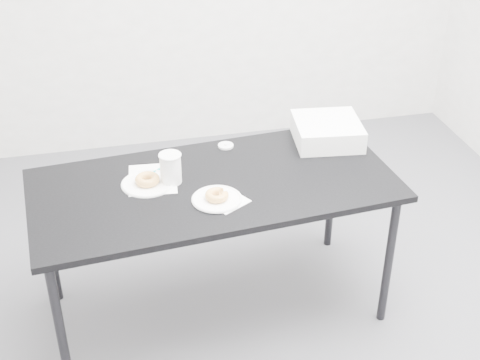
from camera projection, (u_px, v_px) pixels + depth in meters
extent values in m
plane|color=#515156|center=(255.00, 315.00, 3.43)|extent=(4.00, 4.00, 0.00)
cube|color=black|center=(214.00, 185.00, 3.09)|extent=(1.74, 0.93, 0.03)
cylinder|color=black|center=(61.00, 331.00, 2.82)|extent=(0.04, 0.04, 0.74)
cylinder|color=black|center=(49.00, 242.00, 3.36)|extent=(0.04, 0.04, 0.74)
cylinder|color=black|center=(389.00, 261.00, 3.23)|extent=(0.04, 0.04, 0.74)
cylinder|color=black|center=(332.00, 191.00, 3.77)|extent=(0.04, 0.04, 0.74)
cube|color=white|center=(152.00, 179.00, 3.11)|extent=(0.24, 0.30, 0.00)
cube|color=green|center=(165.00, 167.00, 3.20)|extent=(0.05, 0.05, 0.00)
cylinder|color=#0D9488|center=(161.00, 168.00, 3.19)|extent=(0.11, 0.09, 0.01)
cube|color=white|center=(227.00, 201.00, 2.95)|extent=(0.21, 0.21, 0.00)
cylinder|color=white|center=(217.00, 199.00, 2.96)|extent=(0.22, 0.22, 0.01)
torus|color=gold|center=(217.00, 195.00, 2.94)|extent=(0.14, 0.14, 0.04)
cylinder|color=white|center=(148.00, 184.00, 3.07)|extent=(0.24, 0.24, 0.01)
torus|color=gold|center=(147.00, 179.00, 3.06)|extent=(0.15, 0.15, 0.04)
cylinder|color=white|center=(171.00, 168.00, 3.05)|extent=(0.10, 0.10, 0.15)
cylinder|color=silver|center=(226.00, 146.00, 3.38)|extent=(0.08, 0.08, 0.01)
cube|color=white|center=(327.00, 131.00, 3.41)|extent=(0.37, 0.37, 0.11)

